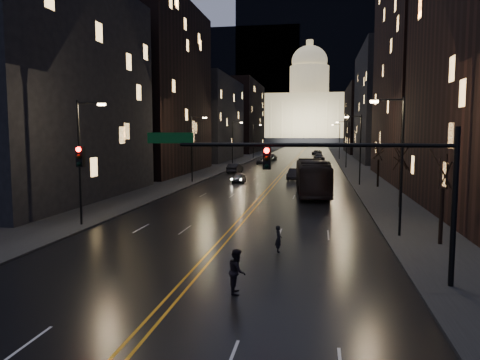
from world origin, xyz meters
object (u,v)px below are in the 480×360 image
at_px(oncoming_car_a, 239,178).
at_px(receding_car_a, 295,174).
at_px(traffic_signal, 321,170).
at_px(bus, 313,177).
at_px(pedestrian_a, 278,239).
at_px(pedestrian_b, 237,271).
at_px(oncoming_car_b, 235,168).

xyz_separation_m(oncoming_car_a, receding_car_a, (7.25, 5.56, 0.10)).
height_order(traffic_signal, bus, traffic_signal).
bearing_deg(traffic_signal, bus, 91.36).
bearing_deg(pedestrian_a, traffic_signal, -170.21).
bearing_deg(pedestrian_a, receding_car_a, -13.11).
height_order(traffic_signal, pedestrian_b, traffic_signal).
bearing_deg(pedestrian_b, traffic_signal, -67.55).
distance_m(bus, receding_car_a, 16.45).
bearing_deg(bus, pedestrian_a, -97.57).
distance_m(traffic_signal, bus, 30.50).
bearing_deg(pedestrian_b, pedestrian_a, -17.09).
bearing_deg(oncoming_car_b, receding_car_a, 142.35).
xyz_separation_m(oncoming_car_b, pedestrian_a, (11.58, -50.79, -0.05)).
distance_m(traffic_signal, receding_car_a, 46.84).
bearing_deg(oncoming_car_b, oncoming_car_a, 106.12).
bearing_deg(pedestrian_b, oncoming_car_a, 1.79).
height_order(oncoming_car_a, receding_car_a, receding_car_a).
xyz_separation_m(receding_car_a, pedestrian_a, (1.13, -41.51, -0.04)).
relative_size(traffic_signal, bus, 1.27).
relative_size(bus, oncoming_car_b, 2.71).
distance_m(receding_car_a, pedestrian_a, 41.52).
bearing_deg(pedestrian_b, bus, -12.55).
bearing_deg(traffic_signal, oncoming_car_b, 103.95).
distance_m(receding_car_a, pedestrian_b, 48.51).
bearing_deg(oncoming_car_a, pedestrian_a, 99.58).
xyz_separation_m(oncoming_car_b, pedestrian_b, (10.43, -57.79, 0.12)).
distance_m(traffic_signal, oncoming_car_a, 42.54).
xyz_separation_m(oncoming_car_a, oncoming_car_b, (-3.20, 14.84, 0.12)).
bearing_deg(traffic_signal, receding_car_a, 94.19).
distance_m(bus, oncoming_car_b, 28.68).
xyz_separation_m(bus, pedestrian_b, (-2.71, -32.32, -0.95)).
relative_size(bus, oncoming_car_a, 3.29).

